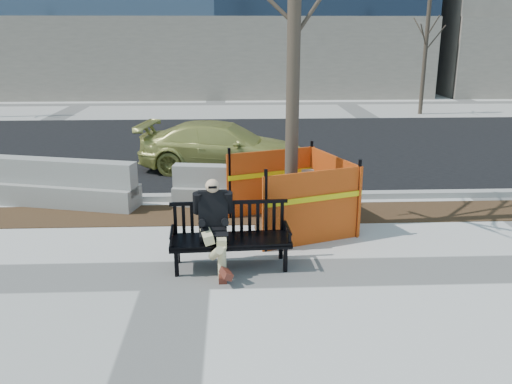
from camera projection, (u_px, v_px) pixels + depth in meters
ground at (178, 275)px, 7.69m from camera, size 120.00×120.00×0.00m
mulch_strip at (191, 215)px, 10.18m from camera, size 40.00×1.20×0.02m
asphalt_street at (206, 147)px, 16.11m from camera, size 60.00×10.40×0.01m
curb at (194, 197)px, 11.07m from camera, size 60.00×0.25×0.12m
bench at (231, 267)px, 7.95m from camera, size 1.82×0.74×0.95m
seated_man at (214, 266)px, 7.98m from camera, size 0.61×0.96×1.30m
tree_fence at (290, 227)px, 9.56m from camera, size 3.42×3.42×6.68m
sedan at (224, 171)px, 13.41m from camera, size 4.35×2.37×1.20m
jersey_barrier_left at (60, 204)px, 10.80m from camera, size 3.33×1.45×0.94m
jersey_barrier_right at (245, 205)px, 10.74m from camera, size 2.90×0.98×0.82m
far_tree_right at (420, 114)px, 22.47m from camera, size 2.29×2.29×4.93m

